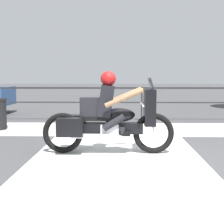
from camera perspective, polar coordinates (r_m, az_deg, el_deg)
name	(u,v)px	position (r m, az deg, el deg)	size (l,w,h in m)	color
ground_plane	(158,159)	(6.21, 7.71, -7.70)	(120.00, 120.00, 0.00)	#424244
sidewalk_band	(145,129)	(9.53, 5.54, -2.84)	(44.00, 2.40, 0.01)	#B7B2A8
crosswalk_band	(117,161)	(5.98, 0.78, -8.14)	(3.04, 6.00, 0.01)	silver
fence_railing	(142,94)	(11.17, 4.98, 2.95)	(36.00, 0.05, 1.11)	#232326
motorcycle	(108,118)	(6.46, -0.69, -0.98)	(2.49, 0.76, 1.56)	black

